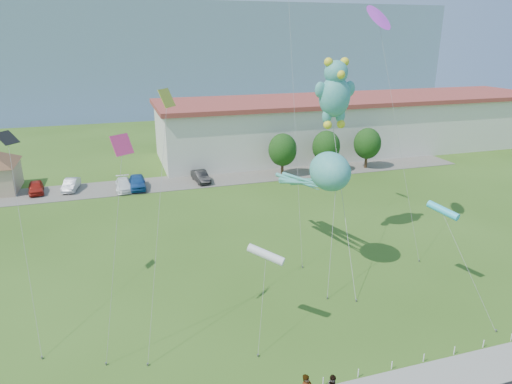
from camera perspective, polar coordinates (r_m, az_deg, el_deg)
The scene contains 21 objects.
ground at distance 26.61m, azimuth 9.16°, elevation -20.54°, with size 160.00×160.00×0.00m, color #335518.
parking_strip at distance 56.60m, azimuth -6.60°, elevation 1.47°, with size 70.00×6.00×0.06m, color #59544C.
hill_ridge at distance 138.58m, azimuth -13.91°, elevation 16.51°, with size 160.00×50.00×25.00m, color #728F9E.
warehouse at distance 72.87m, azimuth 12.50°, elevation 8.36°, with size 61.00×15.00×8.20m.
rope_fence at distance 25.58m, azimuth 10.57°, elevation -21.80°, with size 26.05×0.05×0.50m.
tree_near at distance 57.40m, azimuth 3.35°, elevation 5.28°, with size 3.60×3.60×5.47m.
tree_mid at distance 59.74m, azimuth 8.77°, elevation 5.63°, with size 3.60×3.60×5.47m.
tree_far at distance 62.57m, azimuth 13.74°, elevation 5.91°, with size 3.60×3.60×5.47m.
parked_car_red at distance 57.02m, azimuth -25.81°, elevation 0.52°, with size 1.56×3.87×1.32m, color #A51E14.
parked_car_silver at distance 56.53m, azimuth -22.13°, elevation 0.87°, with size 1.37×3.93×1.30m, color #B0B0B7.
parked_car_white at distance 54.61m, azimuth -16.23°, elevation 0.90°, with size 1.76×4.33×1.26m, color white.
parked_car_blue at distance 54.65m, azimuth -14.62°, elevation 1.22°, with size 1.82×4.53×1.54m, color #1A488F.
parked_car_black at distance 55.79m, azimuth -6.92°, elevation 1.96°, with size 1.43×4.11×1.36m, color black.
octopus_kite at distance 33.83m, azimuth 8.11°, elevation 1.88°, with size 2.94×10.87×9.22m.
teddy_bear_kite at distance 36.79m, azimuth 9.85°, elevation 12.27°, with size 4.09×10.43×15.31m.
small_kite_yellow at distance 26.42m, azimuth -11.37°, elevation 7.62°, with size 3.21×6.16×13.93m.
small_kite_white at distance 26.19m, azimuth 1.24°, elevation -7.91°, with size 1.48×3.38×5.47m.
small_kite_cyan at distance 33.03m, azimuth 22.36°, elevation -2.23°, with size 0.50×6.84×6.19m.
small_kite_pink at distance 24.57m, azimuth -16.62°, elevation 2.63°, with size 2.64×2.88×11.96m.
small_kite_black at distance 31.31m, azimuth -28.31°, elevation 3.37°, with size 2.00×8.10×11.36m.
small_kite_purple at distance 37.88m, azimuth 15.22°, elevation 19.67°, with size 2.99×6.18×18.88m.
Camera 1 is at (-9.86, -18.17, 16.77)m, focal length 32.00 mm.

